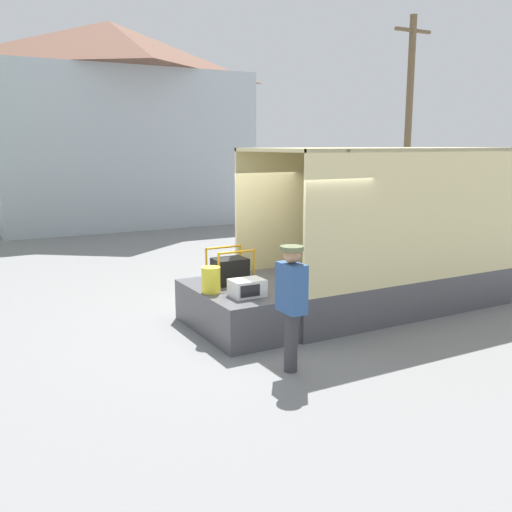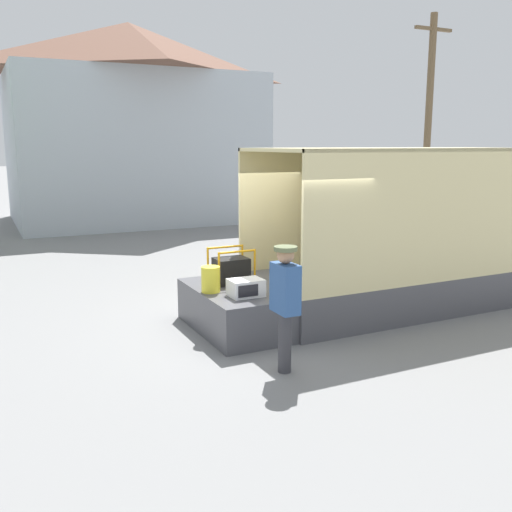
{
  "view_description": "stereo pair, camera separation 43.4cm",
  "coord_description": "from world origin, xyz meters",
  "px_view_note": "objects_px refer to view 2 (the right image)",
  "views": [
    {
      "loc": [
        -4.63,
        -8.03,
        3.0
      ],
      "look_at": [
        -0.31,
        -0.2,
        1.25
      ],
      "focal_mm": 40.0,
      "sensor_mm": 36.0,
      "label": 1
    },
    {
      "loc": [
        -4.25,
        -8.23,
        3.0
      ],
      "look_at": [
        -0.31,
        -0.2,
        1.25
      ],
      "focal_mm": 40.0,
      "sensor_mm": 36.0,
      "label": 2
    }
  ],
  "objects_px": {
    "portable_generator": "(232,270)",
    "utility_pole": "(429,115)",
    "worker_person": "(285,296)",
    "orange_bucket": "(211,279)",
    "microwave": "(246,288)",
    "box_truck": "(461,247)"
  },
  "relations": [
    {
      "from": "portable_generator",
      "to": "utility_pole",
      "type": "distance_m",
      "value": 16.23
    },
    {
      "from": "worker_person",
      "to": "orange_bucket",
      "type": "bearing_deg",
      "value": 99.09
    },
    {
      "from": "microwave",
      "to": "utility_pole",
      "type": "distance_m",
      "value": 16.89
    },
    {
      "from": "orange_bucket",
      "to": "utility_pole",
      "type": "height_order",
      "value": "utility_pole"
    },
    {
      "from": "worker_person",
      "to": "box_truck",
      "type": "bearing_deg",
      "value": 20.71
    },
    {
      "from": "box_truck",
      "to": "portable_generator",
      "type": "height_order",
      "value": "box_truck"
    },
    {
      "from": "box_truck",
      "to": "microwave",
      "type": "xyz_separation_m",
      "value": [
        -4.98,
        -0.51,
        -0.15
      ]
    },
    {
      "from": "orange_bucket",
      "to": "worker_person",
      "type": "distance_m",
      "value": 1.91
    },
    {
      "from": "worker_person",
      "to": "utility_pole",
      "type": "distance_m",
      "value": 17.81
    },
    {
      "from": "microwave",
      "to": "portable_generator",
      "type": "height_order",
      "value": "portable_generator"
    },
    {
      "from": "portable_generator",
      "to": "utility_pole",
      "type": "relative_size",
      "value": 0.08
    },
    {
      "from": "portable_generator",
      "to": "worker_person",
      "type": "height_order",
      "value": "worker_person"
    },
    {
      "from": "microwave",
      "to": "utility_pole",
      "type": "relative_size",
      "value": 0.06
    },
    {
      "from": "microwave",
      "to": "portable_generator",
      "type": "bearing_deg",
      "value": 79.84
    },
    {
      "from": "orange_bucket",
      "to": "microwave",
      "type": "bearing_deg",
      "value": -50.33
    },
    {
      "from": "microwave",
      "to": "worker_person",
      "type": "relative_size",
      "value": 0.3
    },
    {
      "from": "portable_generator",
      "to": "orange_bucket",
      "type": "bearing_deg",
      "value": -144.34
    },
    {
      "from": "utility_pole",
      "to": "box_truck",
      "type": "bearing_deg",
      "value": -129.14
    },
    {
      "from": "portable_generator",
      "to": "orange_bucket",
      "type": "xyz_separation_m",
      "value": [
        -0.55,
        -0.39,
        -0.02
      ]
    },
    {
      "from": "worker_person",
      "to": "utility_pole",
      "type": "relative_size",
      "value": 0.21
    },
    {
      "from": "box_truck",
      "to": "portable_generator",
      "type": "xyz_separation_m",
      "value": [
        -4.82,
        0.36,
        -0.06
      ]
    },
    {
      "from": "orange_bucket",
      "to": "utility_pole",
      "type": "relative_size",
      "value": 0.05
    }
  ]
}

